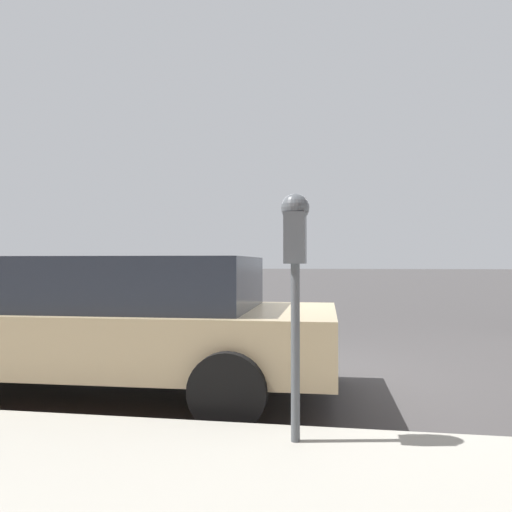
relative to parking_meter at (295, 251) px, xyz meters
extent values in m
plane|color=#3D3A3A|center=(2.52, 0.42, -1.42)|extent=(220.00, 220.00, 0.00)
cylinder|color=#4C5156|center=(0.00, 0.00, -0.67)|extent=(0.06, 0.06, 1.18)
cube|color=#4C5156|center=(0.00, 0.00, 0.09)|extent=(0.20, 0.14, 0.34)
sphere|color=#4C5156|center=(0.00, 0.00, 0.29)|extent=(0.19, 0.19, 0.19)
cube|color=gold|center=(0.11, 0.00, 0.05)|extent=(0.01, 0.11, 0.12)
cube|color=black|center=(0.11, 0.00, 0.16)|extent=(0.01, 0.10, 0.08)
cube|color=tan|center=(1.55, 2.04, -0.82)|extent=(2.04, 4.64, 0.56)
cube|color=#232833|center=(1.55, 1.85, -0.28)|extent=(1.77, 2.61, 0.53)
cylinder|color=black|center=(2.49, 3.48, -1.10)|extent=(0.23, 0.64, 0.64)
cylinder|color=black|center=(0.61, 0.59, -1.10)|extent=(0.23, 0.64, 0.64)
cylinder|color=black|center=(2.55, 0.63, -1.10)|extent=(0.23, 0.64, 0.64)
camera|label=1|loc=(-3.32, -0.27, -0.08)|focal=35.00mm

